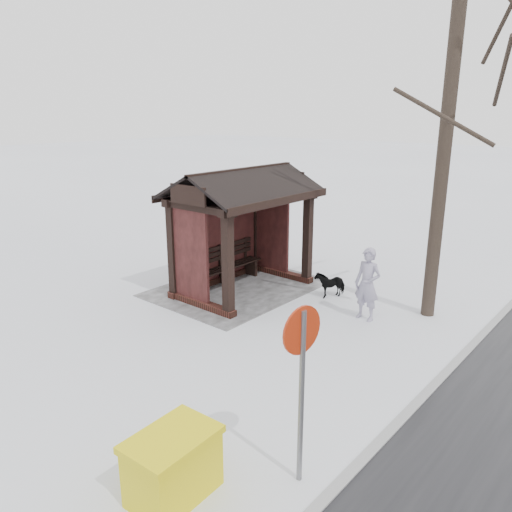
{
  "coord_description": "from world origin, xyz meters",
  "views": [
    {
      "loc": [
        8.91,
        8.0,
        4.41
      ],
      "look_at": [
        0.45,
        0.8,
        1.15
      ],
      "focal_mm": 35.0,
      "sensor_mm": 36.0,
      "label": 1
    }
  ],
  "objects_px": {
    "tree_near": "(458,15)",
    "pedestrian": "(367,284)",
    "bus_shelter": "(238,205)",
    "dog": "(330,284)",
    "grit_bin": "(173,465)",
    "road_sign": "(301,358)"
  },
  "relations": [
    {
      "from": "tree_near",
      "to": "pedestrian",
      "type": "xyz_separation_m",
      "value": [
        1.13,
        -0.94,
        -5.35
      ]
    },
    {
      "from": "bus_shelter",
      "to": "tree_near",
      "type": "bearing_deg",
      "value": 108.99
    },
    {
      "from": "dog",
      "to": "grit_bin",
      "type": "xyz_separation_m",
      "value": [
        6.88,
        2.18,
        0.1
      ]
    },
    {
      "from": "bus_shelter",
      "to": "road_sign",
      "type": "bearing_deg",
      "value": 48.36
    },
    {
      "from": "bus_shelter",
      "to": "tree_near",
      "type": "relative_size",
      "value": 0.4
    },
    {
      "from": "grit_bin",
      "to": "pedestrian",
      "type": "bearing_deg",
      "value": -175.54
    },
    {
      "from": "tree_near",
      "to": "road_sign",
      "type": "height_order",
      "value": "tree_near"
    },
    {
      "from": "dog",
      "to": "road_sign",
      "type": "height_order",
      "value": "road_sign"
    },
    {
      "from": "dog",
      "to": "pedestrian",
      "type": "bearing_deg",
      "value": -3.16
    },
    {
      "from": "bus_shelter",
      "to": "grit_bin",
      "type": "xyz_separation_m",
      "value": [
        5.8,
        4.24,
        -1.75
      ]
    },
    {
      "from": "dog",
      "to": "grit_bin",
      "type": "distance_m",
      "value": 7.22
    },
    {
      "from": "road_sign",
      "to": "tree_near",
      "type": "bearing_deg",
      "value": -163.99
    },
    {
      "from": "tree_near",
      "to": "road_sign",
      "type": "xyz_separation_m",
      "value": [
        6.12,
        0.84,
        -4.49
      ]
    },
    {
      "from": "tree_near",
      "to": "road_sign",
      "type": "relative_size",
      "value": 3.91
    },
    {
      "from": "pedestrian",
      "to": "dog",
      "type": "distance_m",
      "value": 1.61
    },
    {
      "from": "pedestrian",
      "to": "dog",
      "type": "height_order",
      "value": "pedestrian"
    },
    {
      "from": "dog",
      "to": "grit_bin",
      "type": "bearing_deg",
      "value": -48.04
    },
    {
      "from": "pedestrian",
      "to": "grit_bin",
      "type": "bearing_deg",
      "value": -80.12
    },
    {
      "from": "bus_shelter",
      "to": "grit_bin",
      "type": "height_order",
      "value": "bus_shelter"
    },
    {
      "from": "bus_shelter",
      "to": "dog",
      "type": "xyz_separation_m",
      "value": [
        -1.08,
        2.05,
        -1.85
      ]
    },
    {
      "from": "grit_bin",
      "to": "road_sign",
      "type": "xyz_separation_m",
      "value": [
        -1.18,
        0.96,
        1.25
      ]
    },
    {
      "from": "pedestrian",
      "to": "grit_bin",
      "type": "height_order",
      "value": "pedestrian"
    }
  ]
}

